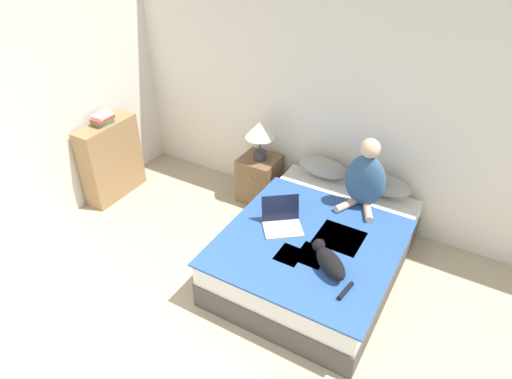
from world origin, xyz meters
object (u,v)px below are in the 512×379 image
object	(u,v)px
cat_tabby	(329,262)
bookshelf	(111,160)
laptop_open	(282,222)
pillow_far	(384,185)
table_lamp	(260,131)
pillow_near	(323,167)
nightstand	(259,178)
bed	(316,250)
person_sitting	(365,179)
book_stack_top	(103,119)

from	to	relation	value
cat_tabby	bookshelf	distance (m)	2.86
bookshelf	laptop_open	bearing A→B (deg)	-3.01
pillow_far	cat_tabby	xyz separation A→B (m)	(-0.05, -1.26, -0.03)
laptop_open	table_lamp	distance (m)	1.19
laptop_open	pillow_near	bearing A→B (deg)	53.30
nightstand	pillow_near	bearing A→B (deg)	6.05
bed	pillow_near	bearing A→B (deg)	111.36
pillow_far	table_lamp	size ratio (longest dim) A/B	1.20
pillow_far	nightstand	xyz separation A→B (m)	(-1.38, -0.08, -0.33)
pillow_near	bookshelf	bearing A→B (deg)	-159.39
pillow_near	cat_tabby	distance (m)	1.39
bed	cat_tabby	world-z (taller)	cat_tabby
person_sitting	cat_tabby	bearing A→B (deg)	-85.82
book_stack_top	pillow_near	bearing A→B (deg)	20.71
table_lamp	bookshelf	world-z (taller)	table_lamp
pillow_far	person_sitting	xyz separation A→B (m)	(-0.12, -0.26, 0.18)
pillow_far	person_sitting	bearing A→B (deg)	-115.12
pillow_near	cat_tabby	xyz separation A→B (m)	(0.60, -1.26, -0.03)
pillow_near	laptop_open	bearing A→B (deg)	-88.85
laptop_open	bookshelf	distance (m)	2.25
person_sitting	nightstand	xyz separation A→B (m)	(-1.25, 0.19, -0.51)
cat_tabby	nightstand	size ratio (longest dim) A/B	0.83
bed	laptop_open	size ratio (longest dim) A/B	4.18
pillow_near	pillow_far	world-z (taller)	same
laptop_open	bookshelf	world-z (taller)	bookshelf
nightstand	bookshelf	distance (m)	1.70
pillow_far	bookshelf	distance (m)	3.01
person_sitting	bed	bearing A→B (deg)	-109.52
laptop_open	table_lamp	size ratio (longest dim) A/B	1.00
nightstand	person_sitting	bearing A→B (deg)	-8.46
bed	pillow_near	distance (m)	0.97
bed	laptop_open	world-z (taller)	laptop_open
table_lamp	cat_tabby	bearing A→B (deg)	-41.88
pillow_far	laptop_open	distance (m)	1.15
bed	cat_tabby	size ratio (longest dim) A/B	4.33
bed	person_sitting	world-z (taller)	person_sitting
pillow_near	pillow_far	distance (m)	0.65
pillow_far	book_stack_top	world-z (taller)	book_stack_top
pillow_near	table_lamp	distance (m)	0.77
pillow_near	bookshelf	xyz separation A→B (m)	(-2.23, -0.84, -0.14)
pillow_near	table_lamp	xyz separation A→B (m)	(-0.72, -0.08, 0.27)
nightstand	book_stack_top	xyz separation A→B (m)	(-1.51, -0.77, 0.70)
cat_tabby	nightstand	xyz separation A→B (m)	(-1.33, 1.18, -0.30)
pillow_far	nightstand	world-z (taller)	pillow_far
pillow_near	person_sitting	xyz separation A→B (m)	(0.53, -0.26, 0.18)
bed	book_stack_top	bearing A→B (deg)	-179.81
pillow_near	nightstand	distance (m)	0.80
person_sitting	table_lamp	distance (m)	1.26
nightstand	book_stack_top	size ratio (longest dim) A/B	2.27
pillow_near	laptop_open	distance (m)	0.96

